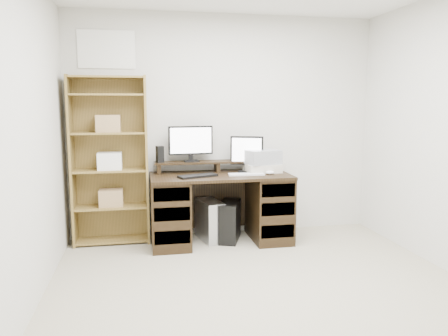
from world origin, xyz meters
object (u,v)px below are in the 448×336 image
object	(u,v)px
bookshelf	(110,159)
monitor_wide	(191,142)
printer	(262,168)
desk	(220,207)
monitor_small	(247,153)
tower_black	(230,221)
tower_silver	(210,220)

from	to	relation	value
bookshelf	monitor_wide	bearing A→B (deg)	-0.16
monitor_wide	printer	distance (m)	0.85
desk	monitor_small	world-z (taller)	monitor_small
tower_black	bookshelf	distance (m)	1.47
tower_black	bookshelf	world-z (taller)	bookshelf
tower_silver	bookshelf	size ratio (longest dim) A/B	0.25
tower_silver	bookshelf	bearing A→B (deg)	160.20
desk	bookshelf	bearing A→B (deg)	169.66
monitor_wide	bookshelf	bearing A→B (deg)	173.47
monitor_small	bookshelf	bearing A→B (deg)	-162.63
monitor_wide	monitor_small	world-z (taller)	monitor_wide
tower_silver	bookshelf	world-z (taller)	bookshelf
desk	tower_black	bearing A→B (deg)	10.17
monitor_small	tower_black	world-z (taller)	monitor_small
monitor_small	desk	bearing A→B (deg)	-140.35
tower_black	bookshelf	bearing A→B (deg)	-168.63
monitor_small	tower_silver	world-z (taller)	monitor_small
desk	bookshelf	size ratio (longest dim) A/B	0.83
bookshelf	desk	bearing A→B (deg)	-10.34
desk	monitor_wide	distance (m)	0.79
tower_silver	tower_black	xyz separation A→B (m)	(0.22, -0.06, -0.00)
monitor_small	tower_silver	xyz separation A→B (m)	(-0.42, -0.03, -0.74)
monitor_small	bookshelf	size ratio (longest dim) A/B	0.22
monitor_small	tower_silver	size ratio (longest dim) A/B	0.90
bookshelf	tower_silver	bearing A→B (deg)	-7.29
bookshelf	monitor_small	bearing A→B (deg)	-4.19
desk	monitor_small	size ratio (longest dim) A/B	3.76
printer	bookshelf	xyz separation A→B (m)	(-1.65, 0.16, 0.12)
tower_silver	desk	bearing A→B (deg)	-49.01
desk	bookshelf	distance (m)	1.30
monitor_small	tower_silver	distance (m)	0.86
printer	monitor_wide	bearing A→B (deg)	162.66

